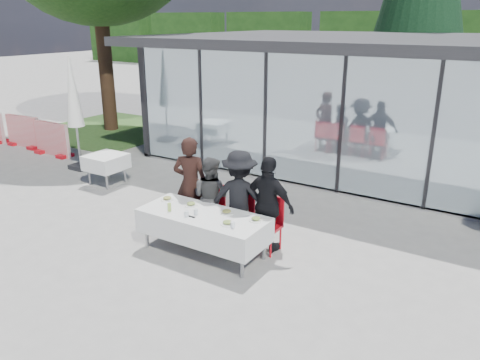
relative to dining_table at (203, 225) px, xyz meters
The scene contains 23 objects.
ground 0.55m from the dining_table, behind, with size 90.00×90.00×0.00m, color gray.
pavilion 8.54m from the dining_table, 76.99° to the left, with size 14.80×8.80×3.44m.
treeline 28.13m from the dining_table, 94.32° to the left, with size 62.50×2.00×4.40m.
dining_table is the anchor object (origin of this frame).
diner_a 1.13m from the dining_table, 138.70° to the left, with size 0.67×0.67×1.84m, color black.
diner_chair_a 1.10m from the dining_table, 136.85° to the left, with size 0.44×0.44×0.97m.
diner_b 0.81m from the dining_table, 115.57° to the left, with size 0.74×0.74×1.52m, color #434343.
diner_chair_b 0.82m from the dining_table, 114.15° to the left, with size 0.44×0.44×0.97m.
diner_c 0.83m from the dining_table, 67.05° to the left, with size 1.12×1.12×1.74m, color black.
diner_chair_c 0.81m from the dining_table, 68.35° to the left, with size 0.44×0.44×0.97m.
diner_d 1.17m from the dining_table, 38.53° to the left, with size 1.00×1.00×1.71m, color black.
diner_chair_d 1.16m from the dining_table, 40.35° to the left, with size 0.44×0.44×0.97m.
plate_a 0.97m from the dining_table, 169.78° to the left, with size 0.23×0.23×0.07m.
plate_b 0.49m from the dining_table, 155.26° to the left, with size 0.23×0.23×0.07m.
plate_c 0.47m from the dining_table, 33.62° to the left, with size 0.23×0.23×0.07m.
plate_d 0.97m from the dining_table, 13.83° to the left, with size 0.23×0.23×0.07m.
plate_extra 0.66m from the dining_table, 13.99° to the right, with size 0.23×0.23×0.07m.
juice_bottle 0.66m from the dining_table, 159.06° to the right, with size 0.06×0.06×0.15m, color #92B34A.
drinking_glasses 0.36m from the dining_table, 47.59° to the right, with size 0.97×0.22×0.10m.
folded_eyeglasses 0.32m from the dining_table, 108.98° to the right, with size 0.14×0.03×0.01m, color black.
spare_table_left 4.53m from the dining_table, 157.93° to the left, with size 0.86×0.86×0.74m.
market_umbrella 6.31m from the dining_table, 159.19° to the left, with size 0.50×0.50×3.00m.
grass_patch 10.52m from the dining_table, 145.12° to the left, with size 5.00×5.00×0.02m, color #385926.
Camera 1 is at (4.53, -5.89, 3.89)m, focal length 35.00 mm.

